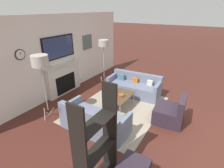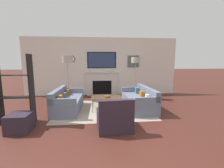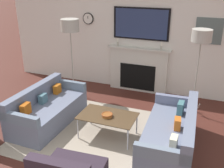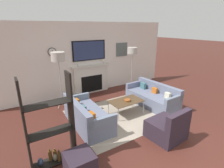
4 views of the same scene
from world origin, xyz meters
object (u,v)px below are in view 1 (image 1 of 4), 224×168
coffee_table (120,96)px  floor_lamp_left (40,62)px  couch_right (134,87)px  couch_left (94,121)px  shelf_unit (97,148)px  decorative_bowl (121,95)px  floor_lamp_right (104,44)px  armchair (170,113)px

coffee_table → floor_lamp_left: bearing=136.1°
floor_lamp_left → couch_right: bearing=-28.5°
couch_left → shelf_unit: (-1.11, -0.89, 0.49)m
couch_left → decorative_bowl: (1.29, -0.06, 0.19)m
floor_lamp_left → couch_left: bearing=-81.5°
floor_lamp_left → shelf_unit: (-0.89, -2.31, -0.89)m
couch_left → coffee_table: size_ratio=1.70×
coffee_table → floor_lamp_right: (1.33, 1.44, 1.22)m
couch_left → floor_lamp_right: floor_lamp_right is taller
armchair → floor_lamp_right: (1.24, 2.95, 1.36)m
armchair → floor_lamp_right: 3.47m
armchair → coffee_table: 1.51m
couch_left → floor_lamp_left: (-0.21, 1.42, 1.38)m
couch_right → shelf_unit: bearing=-165.8°
armchair → decorative_bowl: 1.48m
couch_right → coffee_table: (-1.12, -0.02, 0.13)m
armchair → decorative_bowl: size_ratio=4.22×
decorative_bowl → floor_lamp_right: floor_lamp_right is taller
couch_right → armchair: 1.84m
armchair → floor_lamp_left: size_ratio=0.45×
floor_lamp_right → coffee_table: bearing=-132.8°
floor_lamp_right → decorative_bowl: bearing=-131.8°
armchair → shelf_unit: 2.61m
couch_left → floor_lamp_right: (2.61, 1.42, 1.35)m
couch_right → floor_lamp_right: (0.21, 1.42, 1.35)m
floor_lamp_left → shelf_unit: floor_lamp_left is taller
armchair → floor_lamp_left: floor_lamp_left is taller
armchair → coffee_table: size_ratio=0.82×
couch_left → couch_right: couch_right is taller
shelf_unit → armchair: bearing=-14.5°
couch_left → armchair: size_ratio=2.08×
armchair → shelf_unit: (-2.48, 0.64, 0.49)m
couch_right → shelf_unit: shelf_unit is taller
coffee_table → shelf_unit: (-2.39, -0.87, 0.36)m
couch_right → decorative_bowl: bearing=-176.7°
coffee_table → floor_lamp_left: size_ratio=0.55×
couch_left → decorative_bowl: 1.30m
shelf_unit → couch_left: bearing=38.7°
couch_right → couch_left: bearing=-179.9°
couch_left → floor_lamp_left: 1.99m
floor_lamp_right → couch_left: bearing=-151.5°
decorative_bowl → armchair: bearing=-86.6°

